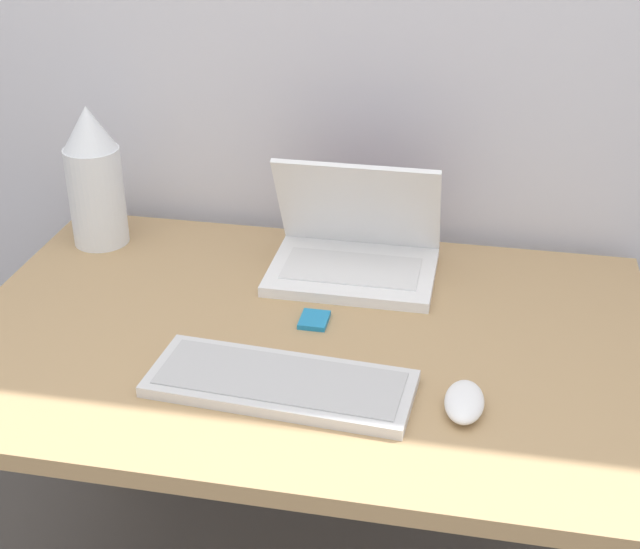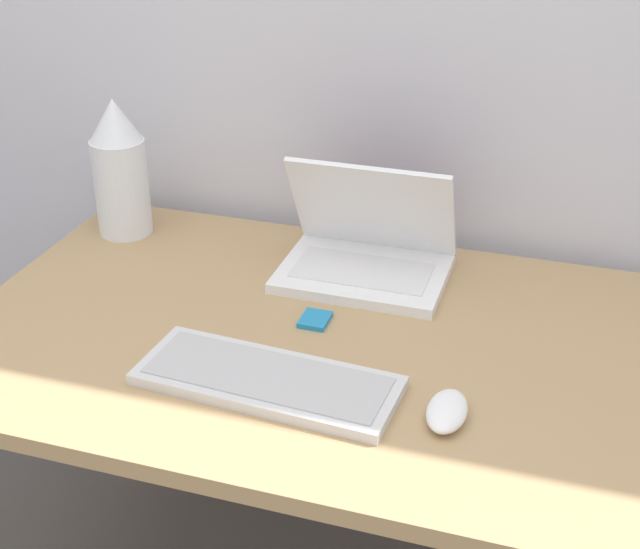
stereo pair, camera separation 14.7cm
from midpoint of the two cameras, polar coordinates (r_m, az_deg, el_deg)
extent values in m
cube|color=tan|center=(1.52, 1.66, -4.18)|extent=(1.17, 0.79, 0.03)
cylinder|color=tan|center=(2.14, -9.65, -5.15)|extent=(0.05, 0.05, 0.67)
cylinder|color=tan|center=(1.96, 19.67, -10.08)|extent=(0.05, 0.05, 0.67)
cube|color=white|center=(1.67, 5.32, 0.03)|extent=(0.31, 0.23, 0.02)
cube|color=silver|center=(1.66, 5.25, 0.20)|extent=(0.25, 0.13, 0.00)
cube|color=white|center=(1.68, 5.91, 4.18)|extent=(0.31, 0.12, 0.21)
cube|color=black|center=(1.68, 5.99, 4.47)|extent=(0.27, 0.10, 0.17)
cube|color=silver|center=(1.37, -0.35, -6.90)|extent=(0.41, 0.18, 0.02)
cube|color=#B2B2B2|center=(1.36, -0.35, -6.55)|extent=(0.38, 0.15, 0.00)
ellipsoid|color=white|center=(1.32, 11.34, -8.67)|extent=(0.06, 0.11, 0.03)
cylinder|color=white|center=(1.84, -10.36, 5.48)|extent=(0.11, 0.11, 0.20)
cone|color=white|center=(1.80, -10.75, 9.67)|extent=(0.10, 0.10, 0.09)
cube|color=#1E7FB7|center=(1.53, 2.43, -2.98)|extent=(0.05, 0.06, 0.01)
camera|label=1|loc=(0.07, -87.14, 1.53)|focal=50.00mm
camera|label=2|loc=(0.07, 92.86, -1.53)|focal=50.00mm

